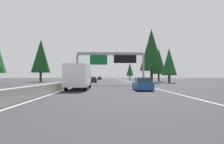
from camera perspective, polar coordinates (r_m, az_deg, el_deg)
ground_plane at (r=63.62m, az=-6.08°, el=-2.60°), size 320.00×320.00×0.00m
median_barrier at (r=83.58m, az=-5.17°, el=-1.95°), size 180.00×0.56×0.90m
shoulder_stripe_right at (r=73.68m, az=3.53°, el=-2.40°), size 160.00×0.16×0.01m
shoulder_stripe_median at (r=73.57m, az=-5.26°, el=-2.40°), size 160.00×0.16×0.01m
sign_gantry_overhead at (r=39.77m, az=-0.15°, el=3.49°), size 0.50×12.68×6.06m
sedan_far_center at (r=24.55m, az=8.13°, el=-3.29°), size 4.40×1.80×1.47m
box_truck_mid_left at (r=26.19m, az=-8.83°, el=-1.12°), size 8.50×2.40×2.95m
sedan_distant_b at (r=55.58m, az=-5.05°, el=-2.10°), size 4.40×1.80×1.47m
sedan_far_right at (r=97.93m, az=-3.33°, el=-1.70°), size 4.40×1.80×1.47m
conifer_right_near at (r=52.91m, az=15.01°, el=2.62°), size 3.66×3.66×8.33m
conifer_right_mid at (r=57.63m, az=10.51°, el=5.84°), size 6.23×6.23×14.15m
conifer_right_far at (r=74.01m, az=12.35°, el=2.81°), size 4.85×4.85×11.02m
conifer_right_distant at (r=113.94m, az=4.79°, el=0.68°), size 3.81×3.81×8.67m
conifer_left_mid at (r=65.29m, az=-18.48°, el=4.08°), size 5.42×5.42×12.32m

